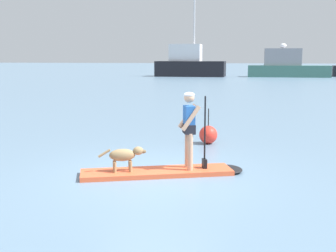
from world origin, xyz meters
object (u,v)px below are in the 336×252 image
Objects in this scene: person_paddler at (190,125)px; marker_buoy at (208,135)px; dog at (125,155)px; moored_boat_far_port at (189,64)px; moored_boat_center at (286,66)px; paddleboard at (167,172)px.

marker_buoy is at bearing 91.74° from person_paddler.
moored_boat_far_port is (-8.45, 50.00, 1.18)m from dog.
moored_boat_center is at bearing 86.23° from marker_buoy.
person_paddler is 50.60m from moored_boat_center.
person_paddler is 0.16× the size of moored_boat_center.
moored_boat_center is 47.27m from marker_buoy.
moored_boat_center is at bearing 86.11° from paddleboard.
paddleboard is at bearing -156.70° from person_paddler.
paddleboard is 0.33× the size of moored_boat_center.
moored_boat_far_port is 47.11m from marker_buoy.
moored_boat_center reaches higher than marker_buoy.
dog is at bearing -80.41° from moored_boat_far_port.
paddleboard is 0.32× the size of moored_boat_far_port.
paddleboard is 50.84m from moored_boat_center.
person_paddler reaches higher than paddleboard.
person_paddler is at bearing 23.30° from dog.
moored_boat_center reaches higher than person_paddler.
dog is 4.08m from marker_buoy.
person_paddler is 0.15× the size of moored_boat_far_port.
moored_boat_far_port is 12.78m from moored_boat_center.
dog is 51.25m from moored_boat_center.
dog reaches higher than paddleboard.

